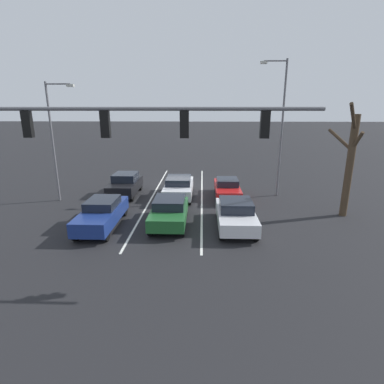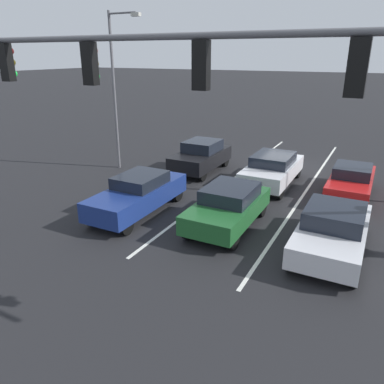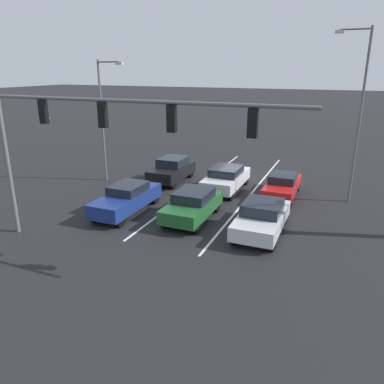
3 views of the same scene
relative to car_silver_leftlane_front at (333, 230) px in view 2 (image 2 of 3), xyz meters
The scene contains 11 objects.
ground_plane 9.73m from the car_silver_leftlane_front, 67.97° to the right, with size 240.00×240.00×0.00m, color black.
lane_stripe_left_divider 6.16m from the car_silver_leftlane_front, 72.60° to the right, with size 0.12×18.32×0.01m, color silver.
lane_stripe_center_divider 8.02m from the car_silver_leftlane_front, 46.92° to the right, with size 0.12×18.32×0.01m, color silver.
car_silver_leftlane_front is the anchor object (origin of this frame).
car_darkgreen_midlane_front 3.62m from the car_silver_leftlane_front, ahead, with size 1.88×4.17×1.49m.
car_navy_rightlane_front 7.23m from the car_silver_leftlane_front, ahead, with size 1.75×4.73×1.51m.
car_white_midlane_second 6.52m from the car_silver_leftlane_front, 57.60° to the right, with size 1.93×4.59×1.51m.
car_red_leftlane_second 5.63m from the car_silver_leftlane_front, 89.86° to the right, with size 1.70×4.36×1.38m.
car_black_rightlane_second 9.57m from the car_silver_leftlane_front, 38.52° to the right, with size 1.86×4.08×1.62m.
traffic_signal_gantry 8.58m from the car_silver_leftlane_front, 35.75° to the left, with size 13.14×0.37×6.67m.
street_lamp_right_shoulder 12.99m from the car_silver_leftlane_front, 21.13° to the right, with size 1.88×0.24×7.88m.
Camera 2 is at (-4.59, 20.31, 5.92)m, focal length 35.00 mm.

